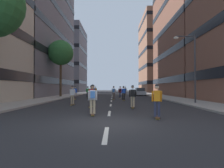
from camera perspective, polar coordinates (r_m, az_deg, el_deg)
ground_plane at (r=31.98m, az=0.04°, el=-3.96°), size 142.93×142.93×0.00m
sidewalk_left at (r=36.02m, az=-13.52°, el=-3.50°), size 3.54×65.51×0.14m
sidewalk_right at (r=35.89m, az=13.73°, el=-3.51°), size 3.54×65.51×0.14m
lane_markings at (r=33.65m, az=0.07°, el=-3.81°), size 0.16×57.20×0.01m
building_left_mid at (r=41.97m, az=-26.21°, el=19.35°), size 14.75×23.69×32.18m
building_left_far at (r=65.41m, az=-15.42°, el=7.40°), size 14.75×16.35×22.25m
building_right_mid at (r=41.34m, az=26.57°, el=17.93°), size 14.75×19.88×29.81m
building_right_far at (r=65.58m, az=15.99°, el=9.09°), size 14.75×18.24×26.11m
parked_car_near at (r=35.99m, az=8.86°, el=-2.52°), size 1.82×4.40×1.52m
street_tree_mid at (r=31.09m, az=-16.00°, el=9.48°), size 4.09×4.09×9.24m
streetlamp_right at (r=18.94m, az=23.90°, el=6.69°), size 2.13×0.30×6.50m
skater_0 at (r=22.08m, az=3.70°, el=-2.69°), size 0.57×0.92×1.78m
skater_1 at (r=36.96m, az=4.28°, el=-2.00°), size 0.56×0.92×1.78m
skater_2 at (r=24.76m, az=-6.56°, el=-2.44°), size 0.55×0.92×1.78m
skater_3 at (r=16.51m, az=-12.48°, el=-3.21°), size 0.55×0.91×1.78m
skater_4 at (r=23.45m, az=0.53°, el=-2.53°), size 0.55×0.91×1.78m
skater_5 at (r=10.33m, az=-6.18°, el=-4.35°), size 0.55×0.92×1.78m
skater_6 at (r=9.53m, az=14.11°, el=-4.78°), size 0.56×0.92×1.78m
skater_7 at (r=24.38m, az=-11.70°, el=-2.52°), size 0.55×0.92×1.78m
skater_8 at (r=14.52m, az=-6.59°, el=-3.53°), size 0.57×0.92×1.78m
skater_9 at (r=26.68m, az=2.62°, el=-2.35°), size 0.55×0.92×1.78m
skater_10 at (r=27.06m, az=-7.71°, el=-2.39°), size 0.53×0.90×1.78m
skater_11 at (r=35.76m, az=-5.83°, el=-2.07°), size 0.56×0.92×1.78m
skater_12 at (r=13.97m, az=6.59°, el=-3.62°), size 0.54×0.91×1.78m
skater_13 at (r=39.85m, az=-5.24°, el=-1.97°), size 0.56×0.92×1.78m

